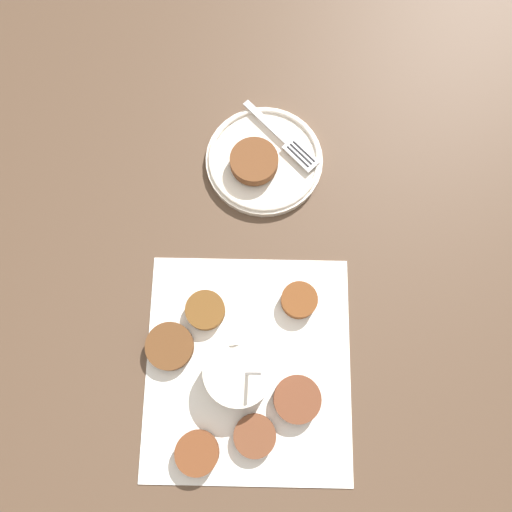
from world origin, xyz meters
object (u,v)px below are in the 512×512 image
Objects in this scene: sauce_bowl at (239,371)px; fritter_on_plate at (254,161)px; serving_plate at (264,160)px; fork at (287,142)px.

sauce_bowl is 0.35m from fritter_on_plate.
sauce_bowl reaches higher than serving_plate.
fritter_on_plate reaches higher than fork.
fork is (0.03, -0.06, -0.01)m from fritter_on_plate.
fork is (0.37, -0.14, -0.00)m from sauce_bowl.
sauce_bowl is at bearing 167.25° from fritter_on_plate.
sauce_bowl is 0.75× the size of fork.
fritter_on_plate is at bearing 117.03° from fork.
fritter_on_plate is 0.07m from fork.
fritter_on_plate is at bearing -12.75° from sauce_bowl.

